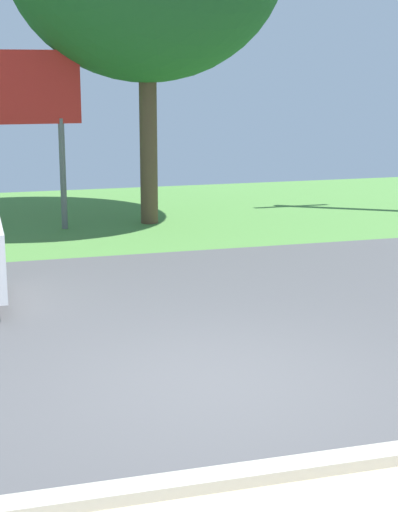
% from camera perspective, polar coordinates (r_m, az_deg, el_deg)
% --- Properties ---
extents(ground_plane, '(40.00, 22.00, 0.20)m').
position_cam_1_polar(ground_plane, '(11.04, -3.26, -3.65)').
color(ground_plane, '#4C4C4F').
extents(roadside_billboard, '(2.60, 0.12, 3.50)m').
position_cam_1_polar(roadside_billboard, '(16.08, -13.08, 10.69)').
color(roadside_billboard, slate).
rests_on(roadside_billboard, ground_plane).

